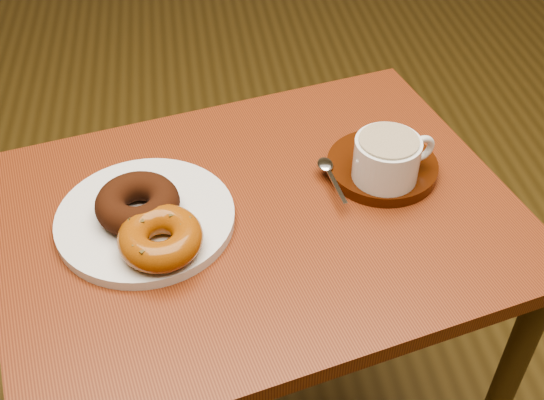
{
  "coord_description": "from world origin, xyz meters",
  "views": [
    {
      "loc": [
        -0.34,
        -1.02,
        1.35
      ],
      "look_at": [
        -0.24,
        -0.32,
        0.7
      ],
      "focal_mm": 45.0,
      "sensor_mm": 36.0,
      "label": 1
    }
  ],
  "objects": [
    {
      "name": "cafe_table",
      "position": [
        -0.26,
        -0.32,
        0.57
      ],
      "size": [
        0.83,
        0.69,
        0.68
      ],
      "rotation": [
        0.0,
        0.0,
        0.22
      ],
      "color": "brown",
      "rests_on": "ground"
    },
    {
      "name": "donut_cinnamon",
      "position": [
        -0.42,
        -0.32,
        0.72
      ],
      "size": [
        0.12,
        0.12,
        0.04
      ],
      "primitive_type": "torus",
      "rotation": [
        0.0,
        0.0,
        0.06
      ],
      "color": "#35170A",
      "rests_on": "donut_plate"
    },
    {
      "name": "coffee_cup",
      "position": [
        -0.06,
        -0.29,
        0.73
      ],
      "size": [
        0.13,
        0.1,
        0.07
      ],
      "rotation": [
        0.0,
        0.0,
        0.23
      ],
      "color": "silver",
      "rests_on": "saucer"
    },
    {
      "name": "donut_plate",
      "position": [
        -0.41,
        -0.32,
        0.69
      ],
      "size": [
        0.26,
        0.26,
        0.02
      ],
      "primitive_type": "cylinder",
      "rotation": [
        0.0,
        0.0,
        0.03
      ],
      "color": "silver",
      "rests_on": "cafe_table"
    },
    {
      "name": "donut_caramel",
      "position": [
        -0.39,
        -0.39,
        0.72
      ],
      "size": [
        0.12,
        0.12,
        0.04
      ],
      "rotation": [
        0.0,
        0.0,
        0.09
      ],
      "color": "#954C10",
      "rests_on": "donut_plate"
    },
    {
      "name": "teaspoon",
      "position": [
        -0.15,
        -0.26,
        0.7
      ],
      "size": [
        0.03,
        0.11,
        0.01
      ],
      "rotation": [
        0.0,
        0.0,
        0.12
      ],
      "color": "silver",
      "rests_on": "saucer"
    },
    {
      "name": "ground",
      "position": [
        0.0,
        0.0,
        0.0
      ],
      "size": [
        6.0,
        6.0,
        0.0
      ],
      "primitive_type": "plane",
      "color": "#533F1A",
      "rests_on": "ground"
    },
    {
      "name": "saucer",
      "position": [
        -0.06,
        -0.26,
        0.69
      ],
      "size": [
        0.22,
        0.22,
        0.02
      ],
      "primitive_type": "cylinder",
      "rotation": [
        0.0,
        0.0,
        0.42
      ],
      "color": "#391607",
      "rests_on": "cafe_table"
    }
  ]
}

